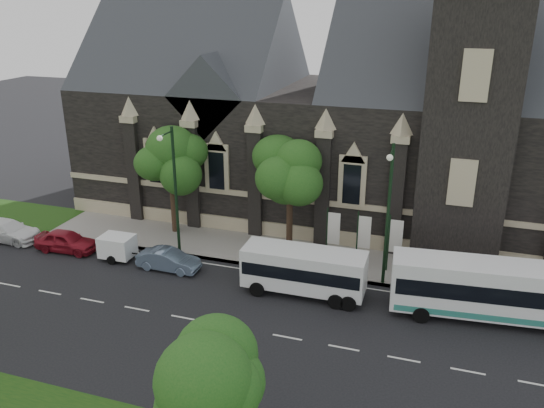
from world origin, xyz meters
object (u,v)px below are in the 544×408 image
at_px(tree_walk_right, 294,170).
at_px(banner_flag_center, 362,235).
at_px(street_lamp_mid, 174,185).
at_px(car_far_white, 7,231).
at_px(box_trailer, 117,246).
at_px(tour_coach, 500,290).
at_px(banner_flag_left, 331,231).
at_px(shuttle_bus, 304,269).
at_px(tree_walk_left, 174,159).
at_px(street_lamp_near, 388,209).
at_px(sedan, 169,260).
at_px(banner_flag_right, 393,239).
at_px(car_far_red, 66,241).
at_px(tree_park_east, 216,374).

xyz_separation_m(tree_walk_right, banner_flag_center, (5.08, -1.71, -3.43)).
relative_size(street_lamp_mid, banner_flag_center, 2.25).
relative_size(banner_flag_center, car_far_white, 0.78).
distance_m(box_trailer, car_far_white, 9.45).
xyz_separation_m(street_lamp_mid, tour_coach, (20.44, -1.87, -3.29)).
distance_m(banner_flag_left, shuttle_bus, 4.40).
relative_size(tree_walk_left, box_trailer, 2.40).
distance_m(street_lamp_near, banner_flag_left, 4.99).
xyz_separation_m(sedan, car_far_white, (-13.45, 0.51, 0.06)).
height_order(shuttle_bus, car_far_white, shuttle_bus).
height_order(tree_walk_right, banner_flag_right, tree_walk_right).
relative_size(tree_walk_right, banner_flag_center, 1.95).
height_order(banner_flag_left, car_far_red, banner_flag_left).
distance_m(tree_walk_left, sedan, 7.96).
xyz_separation_m(street_lamp_near, street_lamp_mid, (-14.00, 0.00, 0.00)).
height_order(tree_walk_right, car_far_white, tree_walk_right).
height_order(tree_walk_right, box_trailer, tree_walk_right).
bearing_deg(shuttle_bus, banner_flag_right, 41.78).
relative_size(tree_walk_right, tree_walk_left, 1.02).
bearing_deg(car_far_white, banner_flag_left, -81.80).
bearing_deg(banner_flag_right, shuttle_bus, -137.46).
distance_m(banner_flag_right, car_far_white, 27.59).
distance_m(tree_walk_right, tour_coach, 14.87).
xyz_separation_m(street_lamp_near, box_trailer, (-17.58, -1.85, -4.15)).
bearing_deg(car_far_red, box_trailer, -93.14).
xyz_separation_m(sedan, car_far_red, (-8.16, 0.30, 0.07)).
distance_m(tour_coach, car_far_white, 33.49).
bearing_deg(shuttle_bus, tree_walk_right, 111.16).
distance_m(tree_walk_right, tree_walk_left, 9.01).
bearing_deg(street_lamp_mid, car_far_white, -172.93).
relative_size(street_lamp_mid, box_trailer, 2.83).
distance_m(shuttle_bus, car_far_white, 22.68).
bearing_deg(car_far_red, street_lamp_near, -88.02).
bearing_deg(street_lamp_mid, banner_flag_center, 8.82).
height_order(street_lamp_near, street_lamp_mid, same).
xyz_separation_m(tree_park_east, banner_flag_center, (2.11, 18.32, -2.24)).
bearing_deg(banner_flag_center, banner_flag_right, 0.00).
bearing_deg(tree_walk_right, street_lamp_mid, -153.35).
height_order(tree_walk_left, tour_coach, tree_walk_left).
relative_size(shuttle_bus, sedan, 1.75).
xyz_separation_m(tree_park_east, banner_flag_left, (0.11, 18.32, -2.24)).
bearing_deg(car_far_red, tour_coach, -92.92).
distance_m(street_lamp_near, car_far_red, 22.24).
bearing_deg(tree_walk_left, street_lamp_near, -12.87).
bearing_deg(sedan, tree_walk_right, -49.07).
height_order(banner_flag_center, shuttle_bus, banner_flag_center).
xyz_separation_m(tree_park_east, car_far_white, (-23.20, 14.80, -3.87)).
xyz_separation_m(tree_walk_right, street_lamp_near, (6.79, -3.62, -0.71)).
height_order(banner_flag_right, car_far_red, banner_flag_right).
distance_m(tree_park_east, shuttle_bus, 14.37).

